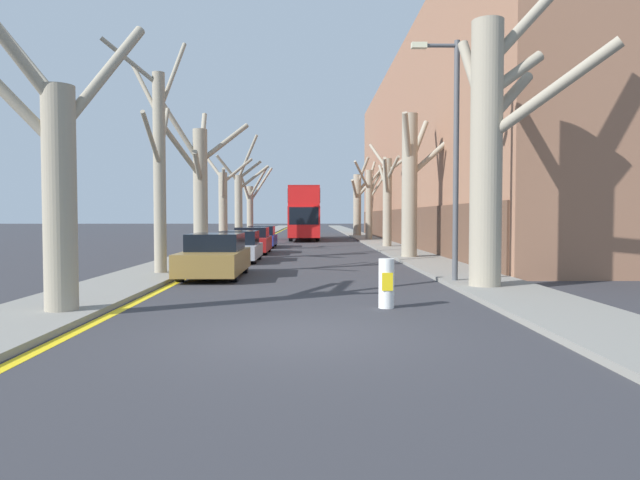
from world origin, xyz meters
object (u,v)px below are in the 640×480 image
(street_tree_right_1, at_px, (411,181))
(street_tree_right_2, at_px, (388,194))
(parked_car_0, at_px, (215,256))
(parked_car_2, at_px, (252,241))
(street_tree_right_3, at_px, (370,199))
(parked_car_1, at_px, (239,247))
(parked_car_3, at_px, (262,237))
(street_tree_right_4, at_px, (358,201))
(street_tree_left_3, at_px, (224,205))
(street_tree_left_1, at_px, (159,161))
(double_decker_bus, at_px, (305,211))
(street_tree_left_5, at_px, (251,207))
(traffic_bollard, at_px, (386,283))
(lamp_post, at_px, (452,148))
(street_tree_left_2, at_px, (199,183))
(street_tree_left_4, at_px, (240,201))
(street_tree_right_0, at_px, (492,140))
(street_tree_left_0, at_px, (55,166))

(street_tree_right_1, distance_m, street_tree_right_2, 9.26)
(street_tree_right_1, distance_m, parked_car_0, 11.37)
(street_tree_right_2, bearing_deg, parked_car_2, -147.74)
(street_tree_right_3, relative_size, parked_car_1, 1.80)
(parked_car_3, bearing_deg, street_tree_right_4, 68.26)
(street_tree_right_3, bearing_deg, parked_car_2, -116.87)
(street_tree_left_3, bearing_deg, street_tree_left_1, -89.78)
(street_tree_left_1, height_order, parked_car_1, street_tree_left_1)
(double_decker_bus, bearing_deg, street_tree_left_5, -171.69)
(parked_car_0, xyz_separation_m, traffic_bollard, (4.76, -6.42, -0.14))
(street_tree_right_3, xyz_separation_m, parked_car_3, (-8.00, -9.66, -2.76))
(parked_car_1, bearing_deg, traffic_bollard, -69.66)
(street_tree_right_3, distance_m, lamp_post, 29.85)
(double_decker_bus, xyz_separation_m, parked_car_3, (-2.64, -11.81, -1.83))
(parked_car_2, height_order, parked_car_3, parked_car_2)
(street_tree_right_4, bearing_deg, parked_car_0, -101.78)
(double_decker_bus, relative_size, traffic_bollard, 9.99)
(street_tree_left_2, xyz_separation_m, lamp_post, (9.12, -9.39, 0.46))
(parked_car_1, relative_size, lamp_post, 0.56)
(parked_car_3, bearing_deg, street_tree_right_3, 50.36)
(parked_car_0, distance_m, parked_car_1, 6.43)
(double_decker_bus, height_order, parked_car_2, double_decker_bus)
(double_decker_bus, distance_m, parked_car_0, 30.02)
(street_tree_left_4, height_order, parked_car_0, street_tree_left_4)
(street_tree_left_3, relative_size, street_tree_right_0, 0.65)
(street_tree_left_3, bearing_deg, street_tree_right_3, 52.26)
(street_tree_left_1, xyz_separation_m, double_decker_bus, (4.54, 29.51, -1.33))
(street_tree_right_1, height_order, parked_car_1, street_tree_right_1)
(double_decker_bus, height_order, parked_car_3, double_decker_bus)
(street_tree_left_1, xyz_separation_m, street_tree_right_1, (9.70, 7.37, -0.17))
(street_tree_left_1, xyz_separation_m, parked_car_1, (1.89, 6.09, -3.17))
(double_decker_bus, height_order, parked_car_0, double_decker_bus)
(street_tree_right_0, distance_m, parked_car_2, 17.64)
(street_tree_left_3, relative_size, lamp_post, 0.80)
(street_tree_right_0, bearing_deg, street_tree_left_4, 111.20)
(street_tree_right_2, bearing_deg, street_tree_left_2, -135.53)
(street_tree_left_2, xyz_separation_m, street_tree_left_4, (0.02, 14.63, -0.44))
(parked_car_0, height_order, parked_car_3, parked_car_0)
(street_tree_right_1, relative_size, street_tree_right_4, 0.86)
(street_tree_right_2, relative_size, street_tree_right_3, 0.95)
(street_tree_left_2, bearing_deg, parked_car_2, 67.97)
(street_tree_left_0, bearing_deg, parked_car_1, 81.83)
(street_tree_right_2, bearing_deg, street_tree_right_3, 90.02)
(street_tree_left_4, xyz_separation_m, street_tree_left_5, (0.03, 7.32, -0.29))
(street_tree_left_2, distance_m, parked_car_1, 3.54)
(street_tree_left_2, height_order, parked_car_2, street_tree_left_2)
(street_tree_left_5, distance_m, parked_car_1, 22.94)
(street_tree_left_4, xyz_separation_m, parked_car_3, (1.86, -3.84, -2.43))
(street_tree_left_1, distance_m, parked_car_3, 18.08)
(street_tree_right_4, bearing_deg, street_tree_right_1, -90.14)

